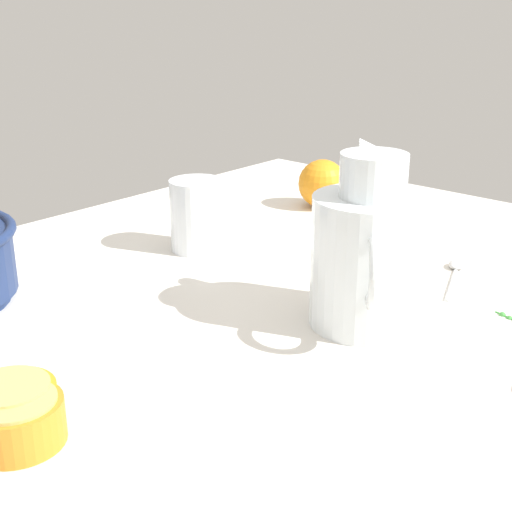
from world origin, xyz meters
TOP-DOWN VIEW (x-y plane):
  - ground_plane at (0.00, 0.00)cm, footprint 136.75×105.80cm
  - juice_pitcher at (8.90, -10.03)cm, footprint 16.14×13.74cm
  - second_glass at (13.66, 22.77)cm, footprint 7.92×7.92cm
  - cutting_board at (-32.28, -3.53)cm, footprint 28.38×23.35cm
  - orange_half_0 at (-31.31, -1.35)cm, footprint 7.74×7.74cm
  - orange_half_1 at (-32.04, -3.22)cm, footprint 7.99×7.99cm
  - loose_orange_1 at (43.78, 22.35)cm, footprint 8.49×8.49cm
  - loose_orange_2 at (35.45, 6.36)cm, footprint 6.71×6.71cm
  - spoon at (29.36, -10.78)cm, footprint 13.65×6.48cm

SIDE VIEW (x-z plane):
  - ground_plane at x=0.00cm, z-range -3.00..0.00cm
  - spoon at x=29.36cm, z-range -0.06..0.94cm
  - cutting_board at x=-32.28cm, z-range 0.00..1.68cm
  - loose_orange_2 at x=35.45cm, z-range 0.00..6.71cm
  - orange_half_1 at x=-32.04cm, z-range 1.65..5.66cm
  - orange_half_0 at x=-31.31cm, z-range 1.65..5.89cm
  - loose_orange_1 at x=43.78cm, z-range 0.00..8.49cm
  - second_glass at x=13.66cm, z-range -0.57..10.00cm
  - juice_pitcher at x=8.90cm, z-range -2.93..17.72cm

